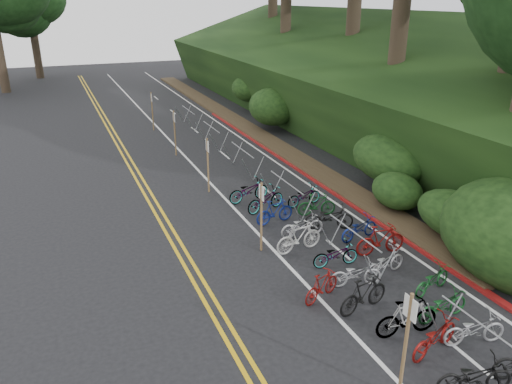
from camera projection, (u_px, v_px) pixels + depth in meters
ground at (316, 339)px, 12.83m from camera, size 120.00×120.00×0.00m
road_markings at (216, 199)px, 21.73m from camera, size 7.47×80.00×0.01m
red_curb at (300, 170)px, 25.16m from camera, size 0.25×28.00×0.10m
embankment at (350, 88)px, 32.87m from camera, size 14.30×48.14×9.11m
bike_rack_front at (488, 342)px, 11.37m from camera, size 1.16×3.09×1.20m
bike_racks_rest at (242, 155)px, 24.76m from camera, size 1.14×23.00×1.17m
signpost_near at (406, 341)px, 10.42m from camera, size 0.08×0.40×2.68m
signposts_rest at (190, 144)px, 24.55m from camera, size 0.08×18.40×2.50m
bike_front at (322, 286)px, 14.38m from camera, size 0.97×1.54×0.90m
bike_valet at (352, 252)px, 16.21m from camera, size 3.35×14.34×1.09m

